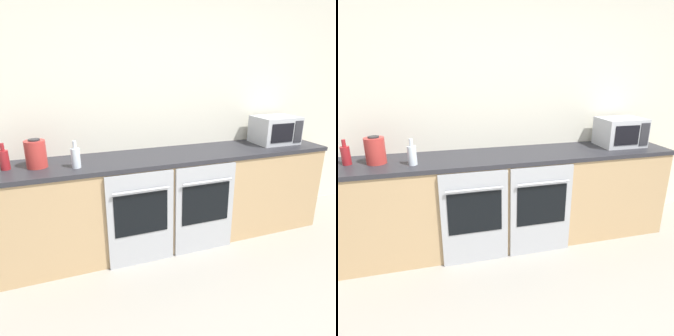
{
  "view_description": "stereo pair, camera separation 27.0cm",
  "coord_description": "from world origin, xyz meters",
  "views": [
    {
      "loc": [
        -1.0,
        -0.78,
        1.74
      ],
      "look_at": [
        -0.05,
        1.86,
        0.8
      ],
      "focal_mm": 32.0,
      "sensor_mm": 36.0,
      "label": 1
    },
    {
      "loc": [
        -0.75,
        -0.86,
        1.74
      ],
      "look_at": [
        -0.05,
        1.86,
        0.8
      ],
      "focal_mm": 32.0,
      "sensor_mm": 36.0,
      "label": 2
    }
  ],
  "objects": [
    {
      "name": "wall_back",
      "position": [
        0.0,
        2.18,
        1.3
      ],
      "size": [
        10.0,
        0.06,
        2.6
      ],
      "color": "silver",
      "rests_on": "ground_plane"
    },
    {
      "name": "counter_back",
      "position": [
        0.0,
        1.86,
        0.47
      ],
      "size": [
        3.29,
        0.62,
        0.94
      ],
      "color": "tan",
      "rests_on": "ground_plane"
    },
    {
      "name": "oven_left",
      "position": [
        -0.42,
        1.54,
        0.45
      ],
      "size": [
        0.6,
        0.06,
        0.89
      ],
      "color": "#A8AAAF",
      "rests_on": "ground_plane"
    },
    {
      "name": "oven_right",
      "position": [
        0.21,
        1.54,
        0.45
      ],
      "size": [
        0.6,
        0.06,
        0.89
      ],
      "color": "#A8AAAF",
      "rests_on": "ground_plane"
    },
    {
      "name": "microwave",
      "position": [
        1.23,
        1.9,
        1.09
      ],
      "size": [
        0.46,
        0.36,
        0.29
      ],
      "color": "#B7BABF",
      "rests_on": "counter_back"
    },
    {
      "name": "bottle_clear",
      "position": [
        -0.91,
        1.73,
        1.03
      ],
      "size": [
        0.08,
        0.08,
        0.23
      ],
      "color": "silver",
      "rests_on": "counter_back"
    },
    {
      "name": "bottle_red",
      "position": [
        -1.47,
        1.88,
        1.03
      ],
      "size": [
        0.08,
        0.08,
        0.22
      ],
      "color": "maroon",
      "rests_on": "counter_back"
    },
    {
      "name": "kettle",
      "position": [
        -1.23,
        1.86,
        1.06
      ],
      "size": [
        0.17,
        0.17,
        0.24
      ],
      "color": "#B2332D",
      "rests_on": "counter_back"
    }
  ]
}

